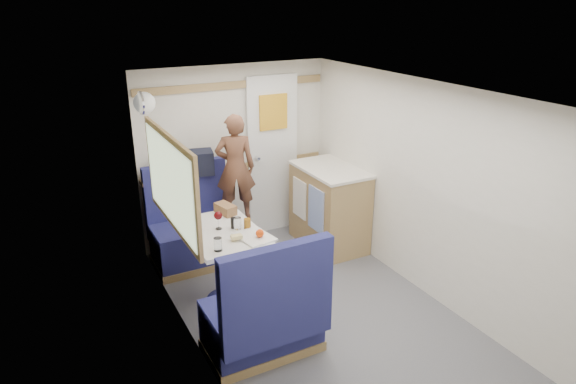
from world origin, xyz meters
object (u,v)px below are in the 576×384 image
bench_near (265,322)px  dome_light (144,103)px  person (235,168)px  dinette_table (223,246)px  tray (255,237)px  galley_counter (329,206)px  orange_fruit (260,233)px  bread_loaf (225,209)px  beer_glass (247,224)px  tumbler_left (218,244)px  tumbler_right (237,223)px  pepper_grinder (233,223)px  cheese_block (237,237)px  wine_glass (218,216)px  duffel_bag (189,163)px  bench_far (195,236)px

bench_near → dome_light: 2.28m
person → dinette_table: bearing=79.6°
dinette_table → tray: bearing=-53.7°
dome_light → galley_counter: size_ratio=0.22×
tray → orange_fruit: (0.03, -0.04, 0.04)m
dome_light → bench_near: bearing=-77.2°
person → orange_fruit: person is taller
bench_near → bread_loaf: bearing=82.2°
orange_fruit → beer_glass: size_ratio=0.73×
tumbler_left → bread_loaf: size_ratio=0.50×
dome_light → tumbler_right: 1.41m
bread_loaf → tray: bearing=-87.5°
tumbler_right → pepper_grinder: (-0.03, 0.03, -0.00)m
bench_near → tray: size_ratio=3.11×
bench_near → beer_glass: size_ratio=10.87×
tray → tumbler_left: 0.37m
cheese_block → tumbler_right: (0.10, 0.21, 0.02)m
dinette_table → dome_light: 1.51m
bench_near → wine_glass: size_ratio=6.25×
person → tray: person is taller
dome_light → cheese_block: bearing=-68.6°
bench_near → cheese_block: (0.04, 0.62, 0.45)m
wine_glass → bread_loaf: bearing=58.4°
person → duffel_bag: person is taller
galley_counter → person: bearing=167.1°
person → wine_glass: (-0.47, -0.73, -0.17)m
pepper_grinder → tray: bearing=-71.3°
galley_counter → person: (-1.01, 0.23, 0.55)m
tray → beer_glass: beer_glass is taller
person → tumbler_left: bearing=80.8°
bench_near → orange_fruit: size_ratio=14.83×
dome_light → person: (0.85, -0.07, -0.74)m
person → cheese_block: (-0.42, -1.02, -0.26)m
dinette_table → duffel_bag: bearing=86.7°
tumbler_left → dinette_table: bearing=63.7°
galley_counter → pepper_grinder: galley_counter is taller
person → orange_fruit: 1.14m
orange_fruit → cheese_block: size_ratio=0.75×
galley_counter → tray: size_ratio=2.72×
galley_counter → orange_fruit: (-1.24, -0.85, 0.31)m
bench_far → tumbler_left: 1.30m
duffel_bag → pepper_grinder: size_ratio=4.90×
cheese_block → tumbler_right: bearing=65.4°
bench_far → cheese_block: 1.20m
person → tumbler_right: 0.90m
bench_far → dome_light: 1.50m
bench_near → orange_fruit: bearing=68.1°
bench_near → bread_loaf: size_ratio=4.69×
tray → bread_loaf: bearing=92.5°
dinette_table → beer_glass: 0.30m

